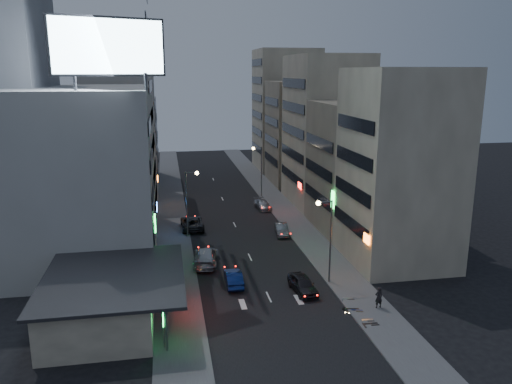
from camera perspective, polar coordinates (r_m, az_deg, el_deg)
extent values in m
plane|color=black|center=(42.04, 2.61, -14.20)|extent=(180.00, 180.00, 0.00)
cube|color=#4C4C4F|center=(69.04, -9.52, -3.05)|extent=(4.00, 120.00, 0.12)
cube|color=#4C4C4F|center=(70.98, 3.51, -2.42)|extent=(4.00, 120.00, 0.12)
cube|color=beige|center=(42.51, -17.16, -11.80)|extent=(8.00, 12.00, 3.60)
cube|color=black|center=(41.61, -15.97, -9.34)|extent=(11.00, 13.00, 0.25)
cube|color=black|center=(41.62, -10.20, -9.98)|extent=(0.12, 4.00, 0.90)
cube|color=#FF1E14|center=(41.62, -10.09, -9.98)|extent=(0.04, 3.70, 0.70)
cube|color=#A7A7A3|center=(57.84, -18.63, 2.31)|extent=(14.00, 24.00, 18.00)
cube|color=gray|center=(61.81, -27.21, 9.71)|extent=(10.00, 14.00, 34.00)
cube|color=beige|center=(53.16, 16.10, 2.65)|extent=(10.00, 11.00, 20.00)
cube|color=gray|center=(64.03, 11.87, 2.86)|extent=(11.00, 12.00, 16.00)
cube|color=beige|center=(75.48, 7.92, 6.91)|extent=(10.00, 14.00, 22.00)
cube|color=#A7A7A3|center=(82.08, -15.26, 6.39)|extent=(11.00, 10.00, 20.00)
cube|color=gray|center=(95.29, -14.85, 5.83)|extent=(12.00, 10.00, 15.00)
cube|color=gray|center=(90.12, 5.21, 6.77)|extent=(11.00, 12.00, 18.00)
cube|color=beige|center=(103.45, 3.43, 9.34)|extent=(12.00, 12.00, 24.00)
cylinder|color=#595B60|center=(46.83, -20.00, 11.76)|extent=(0.30, 0.30, 1.50)
cylinder|color=#595B60|center=(46.25, -12.49, 12.23)|extent=(0.30, 0.30, 1.50)
cube|color=black|center=(46.49, -16.52, 15.65)|extent=(9.52, 3.75, 5.00)
cube|color=#BFECFF|center=(46.28, -16.45, 15.67)|extent=(9.04, 3.34, 4.60)
cylinder|color=#595B60|center=(47.33, 8.51, -5.65)|extent=(0.16, 0.16, 8.00)
cylinder|color=#595B60|center=(45.99, 7.86, -1.12)|extent=(1.40, 0.10, 0.10)
sphere|color=#FFD88C|center=(45.83, 7.14, -1.27)|extent=(0.44, 0.44, 0.44)
cylinder|color=#595B60|center=(60.28, -7.91, -1.42)|extent=(0.16, 0.16, 8.00)
cylinder|color=#595B60|center=(59.43, -7.36, 2.24)|extent=(1.40, 0.10, 0.10)
sphere|color=#FFD88C|center=(59.48, -6.78, 2.17)|extent=(0.44, 0.44, 0.44)
cylinder|color=#595B60|center=(79.17, 0.63, 2.31)|extent=(0.16, 0.16, 8.00)
cylinder|color=#595B60|center=(78.37, 0.13, 5.09)|extent=(1.40, 0.10, 0.10)
sphere|color=#FFD88C|center=(78.28, -0.30, 5.00)|extent=(0.44, 0.44, 0.44)
imported|color=#242428|center=(46.36, 5.36, -10.44)|extent=(2.19, 4.60, 1.52)
imported|color=gray|center=(61.73, 2.93, -4.28)|extent=(1.87, 4.24, 1.35)
imported|color=#242529|center=(64.34, -7.33, -3.50)|extent=(2.80, 5.92, 1.63)
imported|color=#AFB2B8|center=(72.99, 0.76, -1.46)|extent=(2.31, 4.68, 1.31)
imported|color=navy|center=(47.64, -2.59, -9.78)|extent=(1.58, 4.34, 1.42)
imported|color=#ABAEB3|center=(52.64, -5.79, -7.34)|extent=(3.13, 6.15, 1.71)
imported|color=black|center=(44.23, 13.85, -11.61)|extent=(0.74, 0.54, 1.88)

